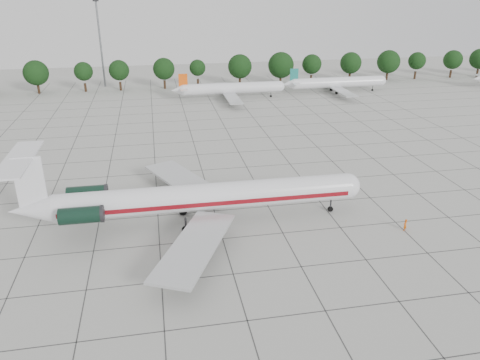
{
  "coord_description": "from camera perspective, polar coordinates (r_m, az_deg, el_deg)",
  "views": [
    {
      "loc": [
        -15.43,
        -59.7,
        30.5
      ],
      "look_at": [
        -3.76,
        2.43,
        3.5
      ],
      "focal_mm": 35.0,
      "sensor_mm": 36.0,
      "label": 1
    }
  ],
  "objects": [
    {
      "name": "ground",
      "position": [
        68.8,
        3.46,
        -3.23
      ],
      "size": [
        260.0,
        260.0,
        0.0
      ],
      "primitive_type": "plane",
      "color": "#ADAEA6",
      "rests_on": "ground"
    },
    {
      "name": "apron_joints",
      "position": [
        82.15,
        0.96,
        1.34
      ],
      "size": [
        170.0,
        170.0,
        0.02
      ],
      "primitive_type": "cube",
      "color": "#383838",
      "rests_on": "ground"
    },
    {
      "name": "main_airliner",
      "position": [
        62.64,
        -6.3,
        -2.18
      ],
      "size": [
        46.79,
        36.79,
        10.97
      ],
      "rotation": [
        0.0,
        0.0,
        -0.0
      ],
      "color": "silver",
      "rests_on": "ground"
    },
    {
      "name": "ground_crew",
      "position": [
        65.69,
        19.49,
        -5.18
      ],
      "size": [
        0.71,
        0.65,
        1.64
      ],
      "primitive_type": "imported",
      "rotation": [
        0.0,
        0.0,
        3.69
      ],
      "color": "#D6540C",
      "rests_on": "ground"
    },
    {
      "name": "bg_airliner_c",
      "position": [
        132.34,
        -1.07,
        11.09
      ],
      "size": [
        28.24,
        27.2,
        7.4
      ],
      "color": "silver",
      "rests_on": "ground"
    },
    {
      "name": "bg_airliner_d",
      "position": [
        143.17,
        11.75,
        11.54
      ],
      "size": [
        28.24,
        27.2,
        7.4
      ],
      "color": "silver",
      "rests_on": "ground"
    },
    {
      "name": "tree_line",
      "position": [
        146.82,
        -9.27,
        13.22
      ],
      "size": [
        249.86,
        8.44,
        10.22
      ],
      "color": "#332114",
      "rests_on": "ground"
    },
    {
      "name": "floodlight_mast",
      "position": [
        153.26,
        -16.7,
        16.14
      ],
      "size": [
        1.6,
        1.6,
        25.45
      ],
      "color": "slate",
      "rests_on": "ground"
    }
  ]
}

